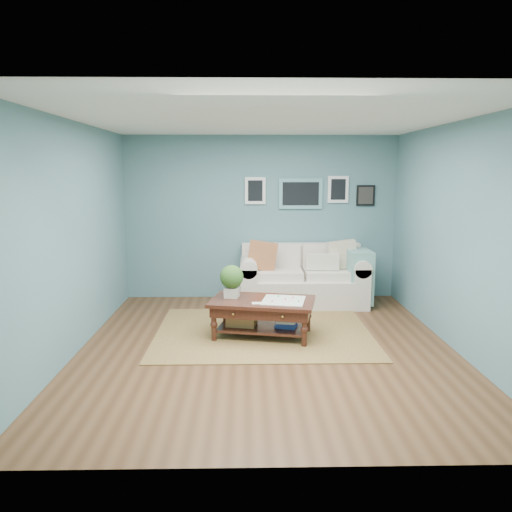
{
  "coord_description": "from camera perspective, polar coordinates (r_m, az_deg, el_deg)",
  "views": [
    {
      "loc": [
        -0.25,
        -5.8,
        2.12
      ],
      "look_at": [
        -0.11,
        1.0,
        0.96
      ],
      "focal_mm": 35.0,
      "sensor_mm": 36.0,
      "label": 1
    }
  ],
  "objects": [
    {
      "name": "coffee_table",
      "position": [
        6.45,
        0.13,
        -5.69
      ],
      "size": [
        1.44,
        1.01,
        0.92
      ],
      "rotation": [
        0.0,
        0.0,
        -0.2
      ],
      "color": "#33120D",
      "rests_on": "ground"
    },
    {
      "name": "loveseat",
      "position": [
        8.07,
        5.96,
        -2.47
      ],
      "size": [
        2.05,
        0.93,
        1.05
      ],
      "color": "beige",
      "rests_on": "ground"
    },
    {
      "name": "room_shell",
      "position": [
        5.91,
        1.42,
        2.3
      ],
      "size": [
        5.0,
        5.02,
        2.7
      ],
      "color": "brown",
      "rests_on": "ground"
    },
    {
      "name": "area_rug",
      "position": [
        6.71,
        0.83,
        -8.67
      ],
      "size": [
        2.82,
        2.26,
        0.01
      ],
      "primitive_type": "cube",
      "color": "brown",
      "rests_on": "ground"
    }
  ]
}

